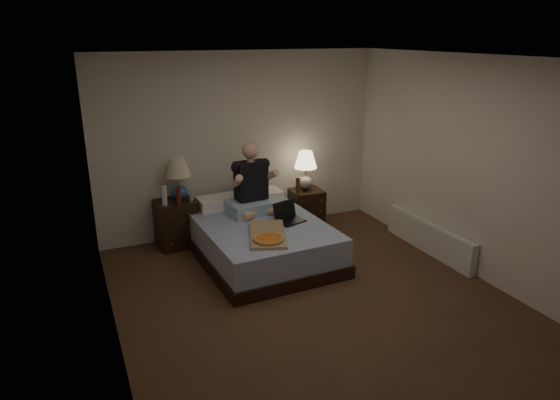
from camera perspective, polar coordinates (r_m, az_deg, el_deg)
name	(u,v)px	position (r m, az deg, el deg)	size (l,w,h in m)	color
floor	(314,300)	(5.46, 3.89, -11.29)	(4.00, 4.50, 0.00)	brown
ceiling	(320,58)	(4.74, 4.57, 15.93)	(4.00, 4.50, 0.00)	white
wall_back	(241,144)	(6.96, -4.52, 6.39)	(4.00, 2.50, 0.00)	silver
wall_front	(492,290)	(3.29, 23.03, -9.48)	(4.00, 2.50, 0.00)	silver
wall_left	(105,217)	(4.43, -19.35, -1.84)	(4.50, 2.50, 0.00)	silver
wall_right	(471,167)	(6.12, 21.02, 3.50)	(4.50, 2.50, 0.00)	silver
bed	(261,240)	(6.28, -2.17, -4.62)	(1.44, 1.92, 0.48)	#526DA5
nightstand_left	(176,223)	(6.75, -11.78, -2.64)	(0.48, 0.44, 0.63)	black
nightstand_right	(306,209)	(7.23, 3.03, -1.05)	(0.44, 0.40, 0.58)	black
lamp_left	(179,179)	(6.61, -11.50, 2.36)	(0.32, 0.32, 0.56)	#2A509A
lamp_right	(305,170)	(7.09, 2.93, 3.39)	(0.32, 0.32, 0.56)	gray
water_bottle	(164,196)	(6.48, -13.10, 0.48)	(0.07, 0.07, 0.25)	silver
soda_can	(191,198)	(6.57, -10.19, 0.22)	(0.07, 0.07, 0.10)	#ACACA7
beer_bottle_left	(179,197)	(6.44, -11.52, 0.39)	(0.06, 0.06, 0.23)	#581C0C
beer_bottle_right	(298,185)	(6.96, 2.04, 1.69)	(0.06, 0.06, 0.23)	#572C0C
person	(253,178)	(6.40, -3.15, 2.53)	(0.66, 0.52, 0.93)	black
laptop	(291,213)	(6.16, 1.25, -1.48)	(0.34, 0.28, 0.24)	black
pizza_box	(268,240)	(5.58, -1.33, -4.57)	(0.40, 0.76, 0.08)	tan
radiator	(429,237)	(6.75, 16.62, -4.10)	(0.10, 1.60, 0.40)	silver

